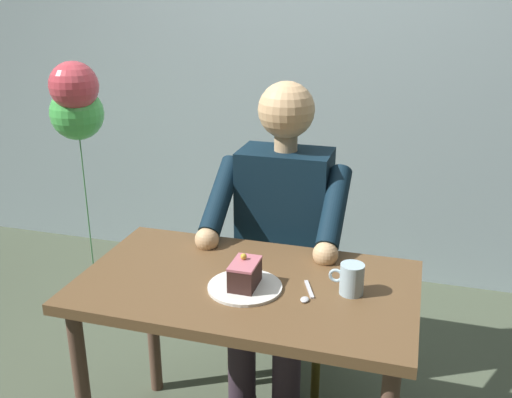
# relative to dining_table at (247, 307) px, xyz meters

# --- Properties ---
(cafe_rear_panel) EXTENTS (6.40, 0.12, 3.00)m
(cafe_rear_panel) POSITION_rel_dining_table_xyz_m (0.00, -1.63, 0.88)
(cafe_rear_panel) COLOR #95A9B0
(cafe_rear_panel) RESTS_ON ground
(dining_table) EXTENTS (1.09, 0.63, 0.72)m
(dining_table) POSITION_rel_dining_table_xyz_m (0.00, 0.00, 0.00)
(dining_table) COLOR brown
(dining_table) RESTS_ON ground
(chair) EXTENTS (0.42, 0.42, 0.90)m
(chair) POSITION_rel_dining_table_xyz_m (0.00, -0.61, -0.13)
(chair) COLOR brown
(chair) RESTS_ON ground
(seated_person) EXTENTS (0.53, 0.58, 1.29)m
(seated_person) POSITION_rel_dining_table_xyz_m (0.00, -0.45, 0.05)
(seated_person) COLOR #0D2130
(seated_person) RESTS_ON ground
(dessert_plate) EXTENTS (0.24, 0.24, 0.01)m
(dessert_plate) POSITION_rel_dining_table_xyz_m (-0.01, 0.05, 0.10)
(dessert_plate) COLOR white
(dessert_plate) RESTS_ON dining_table
(cake_slice) EXTENTS (0.08, 0.12, 0.10)m
(cake_slice) POSITION_rel_dining_table_xyz_m (-0.01, 0.05, 0.15)
(cake_slice) COLOR #37201B
(cake_slice) RESTS_ON dessert_plate
(coffee_cup) EXTENTS (0.11, 0.08, 0.10)m
(coffee_cup) POSITION_rel_dining_table_xyz_m (-0.33, -0.02, 0.15)
(coffee_cup) COLOR #A8C7D4
(coffee_cup) RESTS_ON dining_table
(dessert_spoon) EXTENTS (0.05, 0.14, 0.01)m
(dessert_spoon) POSITION_rel_dining_table_xyz_m (-0.21, 0.04, 0.10)
(dessert_spoon) COLOR silver
(dessert_spoon) RESTS_ON dining_table
(balloon_display) EXTENTS (0.27, 0.29, 1.30)m
(balloon_display) POSITION_rel_dining_table_xyz_m (1.10, -0.80, 0.39)
(balloon_display) COLOR #B2C1C6
(balloon_display) RESTS_ON ground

